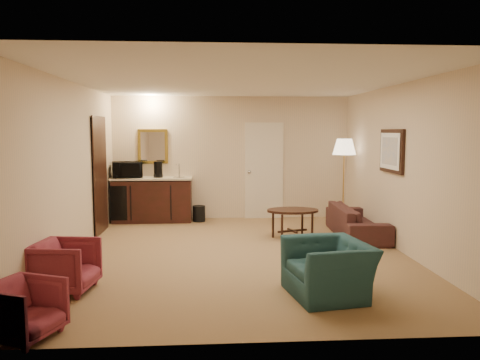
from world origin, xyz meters
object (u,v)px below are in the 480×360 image
object	(u,v)px
sofa	(357,216)
rose_chair_near	(66,264)
wetbar_cabinet	(153,199)
floor_lamp	(344,182)
coffee_maker	(158,169)
microwave	(127,168)
teal_armchair	(329,260)
coffee_table	(292,224)
rose_chair_far	(23,307)
waste_bin	(199,214)

from	to	relation	value
sofa	rose_chair_near	world-z (taller)	sofa
wetbar_cabinet	floor_lamp	world-z (taller)	floor_lamp
rose_chair_near	floor_lamp	bearing A→B (deg)	-42.04
rose_chair_near	coffee_maker	xyz separation A→B (m)	(0.63, 4.24, 0.75)
rose_chair_near	microwave	size ratio (longest dim) A/B	1.13
floor_lamp	wetbar_cabinet	bearing A→B (deg)	171.51
coffee_maker	floor_lamp	bearing A→B (deg)	-0.05
teal_armchair	coffee_maker	xyz separation A→B (m)	(-2.40, 4.56, 0.66)
floor_lamp	sofa	bearing A→B (deg)	-92.74
wetbar_cabinet	coffee_maker	bearing A→B (deg)	-4.18
sofa	coffee_table	distance (m)	1.18
teal_armchair	coffee_table	bearing A→B (deg)	168.01
rose_chair_near	microwave	world-z (taller)	microwave
teal_armchair	rose_chair_near	bearing A→B (deg)	-106.22
coffee_table	microwave	world-z (taller)	microwave
wetbar_cabinet	floor_lamp	size ratio (longest dim) A/B	0.95
rose_chair_far	floor_lamp	world-z (taller)	floor_lamp
teal_armchair	waste_bin	world-z (taller)	teal_armchair
wetbar_cabinet	microwave	xyz separation A→B (m)	(-0.50, -0.02, 0.66)
rose_chair_far	coffee_table	world-z (taller)	rose_chair_far
rose_chair_near	coffee_table	distance (m)	4.02
teal_armchair	floor_lamp	bearing A→B (deg)	151.68
coffee_table	floor_lamp	size ratio (longest dim) A/B	0.52
wetbar_cabinet	microwave	size ratio (longest dim) A/B	2.78
teal_armchair	coffee_maker	world-z (taller)	coffee_maker
coffee_table	coffee_maker	xyz separation A→B (m)	(-2.50, 1.71, 0.83)
rose_chair_far	microwave	distance (m)	5.53
floor_lamp	rose_chair_near	bearing A→B (deg)	-139.85
teal_armchair	microwave	size ratio (longest dim) A/B	1.62
sofa	waste_bin	size ratio (longest dim) A/B	5.68
wetbar_cabinet	sofa	size ratio (longest dim) A/B	0.88
rose_chair_far	floor_lamp	distance (m)	6.59
rose_chair_near	waste_bin	bearing A→B (deg)	-11.44
sofa	floor_lamp	size ratio (longest dim) A/B	1.07
sofa	coffee_table	xyz separation A→B (m)	(-1.18, -0.10, -0.11)
coffee_table	microwave	bearing A→B (deg)	151.51
rose_chair_far	floor_lamp	size ratio (longest dim) A/B	0.34
teal_armchair	rose_chair_near	distance (m)	3.04
sofa	rose_chair_far	distance (m)	5.79
sofa	rose_chair_near	bearing A→B (deg)	123.78
teal_armchair	waste_bin	size ratio (longest dim) A/B	2.93
rose_chair_near	sofa	bearing A→B (deg)	-50.79
teal_armchair	rose_chair_far	world-z (taller)	teal_armchair
wetbar_cabinet	waste_bin	size ratio (longest dim) A/B	5.02
rose_chair_near	waste_bin	size ratio (longest dim) A/B	2.05
waste_bin	wetbar_cabinet	bearing A→B (deg)	175.82
wetbar_cabinet	waste_bin	xyz separation A→B (m)	(0.96, -0.07, -0.30)
rose_chair_far	waste_bin	size ratio (longest dim) A/B	1.80
wetbar_cabinet	coffee_table	bearing A→B (deg)	-33.24
rose_chair_far	waste_bin	xyz separation A→B (m)	(1.46, 5.43, -0.13)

